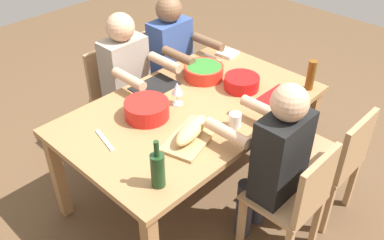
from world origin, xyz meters
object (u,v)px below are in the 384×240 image
diner_far_right (174,57)px  napkin_stack (228,53)px  serving_bowl_greens (204,71)px  wine_bottle (158,169)px  serving_bowl_pasta (242,82)px  chair_near_right (336,160)px  serving_bowl_fruit (147,108)px  chair_far_center (117,93)px  dining_table (192,116)px  bread_loaf (191,130)px  wine_glass (177,89)px  diner_far_center (129,77)px  cutting_board (191,137)px  chair_near_center (296,198)px  cup_near_center (235,120)px  chair_far_right (160,72)px  beer_bottle (311,75)px  diner_near_center (274,157)px

diner_far_right → napkin_stack: size_ratio=8.57×
serving_bowl_greens → wine_bottle: size_ratio=1.00×
serving_bowl_pasta → napkin_stack: bearing=50.4°
chair_near_right → serving_bowl_fruit: size_ratio=2.96×
chair_far_center → serving_bowl_greens: size_ratio=2.92×
chair_near_right → dining_table: bearing=119.3°
bread_loaf → wine_glass: (0.21, 0.33, 0.05)m
diner_far_center → serving_bowl_fruit: 0.62m
cutting_board → serving_bowl_greens: bearing=36.8°
chair_near_center → wine_glass: bearing=92.7°
serving_bowl_greens → cup_near_center: serving_bowl_greens is taller
chair_far_center → chair_far_right: bearing=0.0°
chair_far_right → bread_loaf: bearing=-123.9°
cutting_board → napkin_stack: 1.15m
serving_bowl_fruit → cup_near_center: 0.57m
diner_far_center → bread_loaf: diner_far_center is taller
dining_table → chair_far_right: bearing=60.7°
diner_far_right → cup_near_center: diner_far_right is taller
serving_bowl_pasta → cutting_board: serving_bowl_pasta is taller
beer_bottle → wine_glass: beer_bottle is taller
chair_far_center → serving_bowl_fruit: (-0.28, -0.72, 0.32)m
chair_near_right → wine_bottle: 1.28m
diner_far_center → serving_bowl_pasta: bearing=-61.5°
wine_glass → chair_far_center: bearing=86.6°
chair_near_right → serving_bowl_greens: chair_near_right is taller
dining_table → cup_near_center: cup_near_center is taller
chair_far_center → bread_loaf: 1.17m
serving_bowl_fruit → cup_near_center: (0.31, -0.47, -0.02)m
wine_bottle → cup_near_center: size_ratio=3.14×
serving_bowl_greens → beer_bottle: size_ratio=1.32×
wine_glass → serving_bowl_pasta: bearing=-21.9°
wine_glass → diner_far_right: bearing=47.7°
dining_table → chair_far_center: size_ratio=2.05×
serving_bowl_pasta → wine_bottle: 1.11m
chair_near_right → serving_bowl_pasta: (-0.07, 0.76, 0.31)m
serving_bowl_fruit → beer_bottle: size_ratio=1.31×
diner_far_right → serving_bowl_fruit: bearing=-144.7°
chair_far_right → wine_glass: wine_glass is taller
chair_far_right → beer_bottle: (0.26, -1.29, 0.37)m
diner_near_center → bread_loaf: size_ratio=3.75×
chair_near_center → serving_bowl_fruit: (-0.28, 0.98, 0.32)m
cutting_board → beer_bottle: (1.00, -0.20, 0.10)m
diner_far_right → chair_near_right: size_ratio=1.41×
diner_far_right → diner_far_center: bearing=180.0°
dining_table → wine_bottle: bearing=-149.6°
napkin_stack → chair_near_right: bearing=-103.2°
wine_bottle → diner_far_right: bearing=42.9°
diner_near_center → chair_far_center: (0.00, 1.52, -0.21)m
diner_far_right → wine_glass: 0.80m
chair_near_center → chair_far_right: size_ratio=1.00×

